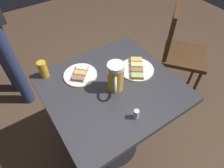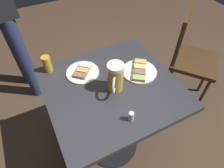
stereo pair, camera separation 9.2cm
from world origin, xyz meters
TOP-DOWN VIEW (x-y plane):
  - ground_plane at (0.00, 0.00)m, footprint 6.00×6.00m
  - cafe_table at (0.00, 0.00)m, footprint 0.78×0.73m
  - plate_near at (0.12, -0.19)m, footprint 0.21×0.21m
  - plate_far at (-0.21, -0.03)m, footprint 0.22×0.22m
  - beer_mug at (-0.01, 0.02)m, footprint 0.12×0.14m
  - beer_glass_small at (0.30, -0.31)m, footprint 0.05×0.05m
  - salt_shaker at (0.02, 0.25)m, footprint 0.03×0.03m
  - cafe_chair at (-0.86, -0.20)m, footprint 0.53×0.53m

SIDE VIEW (x-z plane):
  - ground_plane at x=0.00m, z-range 0.00..0.00m
  - cafe_chair at x=-0.86m, z-range 0.08..1.01m
  - cafe_table at x=0.00m, z-range 0.22..0.98m
  - plate_near at x=0.12m, z-range 0.76..0.79m
  - plate_far at x=-0.21m, z-range 0.76..0.79m
  - salt_shaker at x=0.02m, z-range 0.77..0.82m
  - beer_glass_small at x=0.30m, z-range 0.77..0.88m
  - beer_mug at x=-0.01m, z-range 0.77..0.95m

